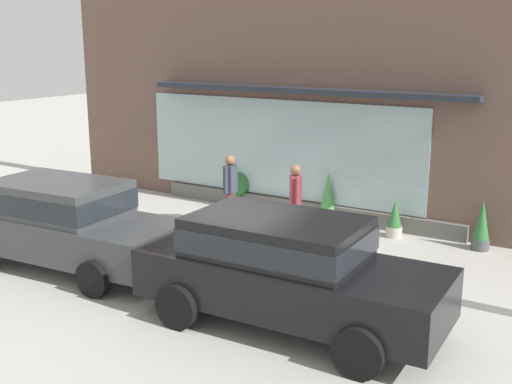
{
  "coord_description": "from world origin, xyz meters",
  "views": [
    {
      "loc": [
        6.72,
        -9.83,
        4.08
      ],
      "look_at": [
        -0.15,
        1.2,
        0.92
      ],
      "focal_mm": 44.3,
      "sensor_mm": 36.0,
      "label": 1
    }
  ],
  "objects_px": {
    "parked_car_dark_gray": "(64,219)",
    "potted_plant_doorstep": "(395,220)",
    "fire_hydrant": "(329,232)",
    "pedestrian_with_handbag": "(295,199)",
    "parked_car_black": "(285,266)",
    "potted_plant_corner_tall": "(328,197)",
    "pedestrian_passerby": "(230,186)",
    "potted_plant_trailing_edge": "(482,226)",
    "potted_plant_window_right": "(238,187)"
  },
  "relations": [
    {
      "from": "potted_plant_window_right",
      "to": "potted_plant_doorstep",
      "type": "relative_size",
      "value": 1.06
    },
    {
      "from": "pedestrian_with_handbag",
      "to": "parked_car_dark_gray",
      "type": "height_order",
      "value": "pedestrian_with_handbag"
    },
    {
      "from": "parked_car_black",
      "to": "potted_plant_corner_tall",
      "type": "distance_m",
      "value": 5.57
    },
    {
      "from": "fire_hydrant",
      "to": "potted_plant_trailing_edge",
      "type": "height_order",
      "value": "potted_plant_trailing_edge"
    },
    {
      "from": "potted_plant_doorstep",
      "to": "potted_plant_corner_tall",
      "type": "bearing_deg",
      "value": 168.8
    },
    {
      "from": "potted_plant_corner_tall",
      "to": "potted_plant_window_right",
      "type": "bearing_deg",
      "value": 178.8
    },
    {
      "from": "fire_hydrant",
      "to": "parked_car_dark_gray",
      "type": "xyz_separation_m",
      "value": [
        -3.84,
        -3.09,
        0.42
      ]
    },
    {
      "from": "parked_car_dark_gray",
      "to": "potted_plant_trailing_edge",
      "type": "relative_size",
      "value": 4.31
    },
    {
      "from": "parked_car_dark_gray",
      "to": "potted_plant_window_right",
      "type": "relative_size",
      "value": 5.21
    },
    {
      "from": "potted_plant_window_right",
      "to": "potted_plant_doorstep",
      "type": "height_order",
      "value": "potted_plant_window_right"
    },
    {
      "from": "potted_plant_window_right",
      "to": "pedestrian_passerby",
      "type": "bearing_deg",
      "value": -60.98
    },
    {
      "from": "parked_car_black",
      "to": "fire_hydrant",
      "type": "bearing_deg",
      "value": 102.22
    },
    {
      "from": "parked_car_dark_gray",
      "to": "parked_car_black",
      "type": "xyz_separation_m",
      "value": [
        4.62,
        -0.04,
        0.03
      ]
    },
    {
      "from": "potted_plant_trailing_edge",
      "to": "potted_plant_doorstep",
      "type": "distance_m",
      "value": 1.74
    },
    {
      "from": "parked_car_black",
      "to": "potted_plant_doorstep",
      "type": "bearing_deg",
      "value": 89.38
    },
    {
      "from": "parked_car_black",
      "to": "potted_plant_doorstep",
      "type": "relative_size",
      "value": 5.62
    },
    {
      "from": "pedestrian_with_handbag",
      "to": "potted_plant_trailing_edge",
      "type": "relative_size",
      "value": 1.61
    },
    {
      "from": "pedestrian_with_handbag",
      "to": "potted_plant_doorstep",
      "type": "relative_size",
      "value": 2.06
    },
    {
      "from": "parked_car_dark_gray",
      "to": "potted_plant_doorstep",
      "type": "xyz_separation_m",
      "value": [
        4.51,
        4.87,
        -0.51
      ]
    },
    {
      "from": "parked_car_black",
      "to": "potted_plant_corner_tall",
      "type": "xyz_separation_m",
      "value": [
        -1.84,
        5.25,
        -0.36
      ]
    },
    {
      "from": "pedestrian_with_handbag",
      "to": "potted_plant_window_right",
      "type": "relative_size",
      "value": 1.94
    },
    {
      "from": "fire_hydrant",
      "to": "pedestrian_with_handbag",
      "type": "height_order",
      "value": "pedestrian_with_handbag"
    },
    {
      "from": "fire_hydrant",
      "to": "potted_plant_doorstep",
      "type": "bearing_deg",
      "value": 69.16
    },
    {
      "from": "potted_plant_corner_tall",
      "to": "potted_plant_doorstep",
      "type": "height_order",
      "value": "potted_plant_corner_tall"
    },
    {
      "from": "parked_car_black",
      "to": "pedestrian_passerby",
      "type": "bearing_deg",
      "value": 131.37
    },
    {
      "from": "fire_hydrant",
      "to": "pedestrian_passerby",
      "type": "relative_size",
      "value": 0.57
    },
    {
      "from": "pedestrian_with_handbag",
      "to": "potted_plant_trailing_edge",
      "type": "distance_m",
      "value": 3.71
    },
    {
      "from": "pedestrian_passerby",
      "to": "potted_plant_trailing_edge",
      "type": "xyz_separation_m",
      "value": [
        5.03,
        1.41,
        -0.46
      ]
    },
    {
      "from": "potted_plant_trailing_edge",
      "to": "potted_plant_doorstep",
      "type": "relative_size",
      "value": 1.28
    },
    {
      "from": "fire_hydrant",
      "to": "parked_car_black",
      "type": "relative_size",
      "value": 0.21
    },
    {
      "from": "potted_plant_corner_tall",
      "to": "potted_plant_trailing_edge",
      "type": "height_order",
      "value": "potted_plant_corner_tall"
    },
    {
      "from": "pedestrian_passerby",
      "to": "potted_plant_window_right",
      "type": "relative_size",
      "value": 1.93
    },
    {
      "from": "parked_car_dark_gray",
      "to": "parked_car_black",
      "type": "bearing_deg",
      "value": -4.59
    },
    {
      "from": "fire_hydrant",
      "to": "potted_plant_doorstep",
      "type": "xyz_separation_m",
      "value": [
        0.68,
        1.78,
        -0.09
      ]
    },
    {
      "from": "pedestrian_with_handbag",
      "to": "parked_car_dark_gray",
      "type": "distance_m",
      "value": 4.47
    },
    {
      "from": "potted_plant_corner_tall",
      "to": "potted_plant_trailing_edge",
      "type": "relative_size",
      "value": 1.13
    },
    {
      "from": "pedestrian_with_handbag",
      "to": "parked_car_black",
      "type": "distance_m",
      "value": 3.8
    },
    {
      "from": "pedestrian_with_handbag",
      "to": "potted_plant_window_right",
      "type": "height_order",
      "value": "pedestrian_with_handbag"
    },
    {
      "from": "potted_plant_window_right",
      "to": "potted_plant_trailing_edge",
      "type": "distance_m",
      "value": 5.97
    },
    {
      "from": "pedestrian_passerby",
      "to": "parked_car_black",
      "type": "distance_m",
      "value": 4.97
    },
    {
      "from": "parked_car_dark_gray",
      "to": "parked_car_black",
      "type": "distance_m",
      "value": 4.62
    },
    {
      "from": "pedestrian_with_handbag",
      "to": "potted_plant_corner_tall",
      "type": "xyz_separation_m",
      "value": [
        -0.15,
        1.84,
        -0.39
      ]
    },
    {
      "from": "pedestrian_passerby",
      "to": "potted_plant_corner_tall",
      "type": "relative_size",
      "value": 1.41
    },
    {
      "from": "potted_plant_corner_tall",
      "to": "potted_plant_window_right",
      "type": "height_order",
      "value": "potted_plant_corner_tall"
    },
    {
      "from": "potted_plant_corner_tall",
      "to": "potted_plant_window_right",
      "type": "relative_size",
      "value": 1.36
    },
    {
      "from": "fire_hydrant",
      "to": "potted_plant_corner_tall",
      "type": "relative_size",
      "value": 0.81
    },
    {
      "from": "fire_hydrant",
      "to": "pedestrian_with_handbag",
      "type": "xyz_separation_m",
      "value": [
        -0.89,
        0.28,
        0.48
      ]
    },
    {
      "from": "potted_plant_corner_tall",
      "to": "pedestrian_passerby",
      "type": "bearing_deg",
      "value": -133.9
    },
    {
      "from": "potted_plant_window_right",
      "to": "parked_car_black",
      "type": "bearing_deg",
      "value": -50.68
    },
    {
      "from": "pedestrian_passerby",
      "to": "parked_car_black",
      "type": "relative_size",
      "value": 0.36
    }
  ]
}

